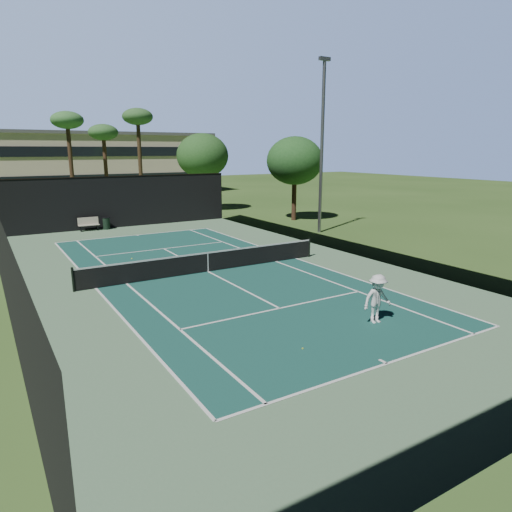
{
  "coord_description": "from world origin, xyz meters",
  "views": [
    {
      "loc": [
        -9.47,
        -20.2,
        5.99
      ],
      "look_at": [
        1.0,
        -3.0,
        1.3
      ],
      "focal_mm": 32.0,
      "sensor_mm": 36.0,
      "label": 1
    }
  ],
  "objects_px": {
    "tennis_ball_d": "(132,259)",
    "park_bench": "(89,224)",
    "tennis_ball_a": "(303,349)",
    "trash_bin": "(106,223)",
    "player": "(377,299)",
    "tennis_ball_c": "(174,264)",
    "tennis_ball_b": "(145,269)",
    "tennis_net": "(208,261)"
  },
  "relations": [
    {
      "from": "tennis_ball_d",
      "to": "park_bench",
      "type": "height_order",
      "value": "park_bench"
    },
    {
      "from": "tennis_ball_a",
      "to": "trash_bin",
      "type": "xyz_separation_m",
      "value": [
        0.22,
        25.37,
        0.45
      ]
    },
    {
      "from": "tennis_ball_a",
      "to": "tennis_ball_d",
      "type": "distance_m",
      "value": 14.57
    },
    {
      "from": "tennis_ball_d",
      "to": "player",
      "type": "bearing_deg",
      "value": -71.87
    },
    {
      "from": "tennis_ball_c",
      "to": "tennis_ball_a",
      "type": "bearing_deg",
      "value": -92.46
    },
    {
      "from": "tennis_ball_d",
      "to": "tennis_ball_a",
      "type": "bearing_deg",
      "value": -85.99
    },
    {
      "from": "tennis_ball_a",
      "to": "tennis_ball_b",
      "type": "distance_m",
      "value": 11.9
    },
    {
      "from": "player",
      "to": "tennis_ball_b",
      "type": "relative_size",
      "value": 24.91
    },
    {
      "from": "player",
      "to": "tennis_ball_c",
      "type": "xyz_separation_m",
      "value": [
        -3.07,
        11.64,
        -0.85
      ]
    },
    {
      "from": "tennis_net",
      "to": "tennis_ball_a",
      "type": "relative_size",
      "value": 212.14
    },
    {
      "from": "tennis_net",
      "to": "player",
      "type": "height_order",
      "value": "player"
    },
    {
      "from": "tennis_ball_b",
      "to": "tennis_ball_c",
      "type": "xyz_separation_m",
      "value": [
        1.67,
        0.25,
        -0.0
      ]
    },
    {
      "from": "player",
      "to": "park_bench",
      "type": "xyz_separation_m",
      "value": [
        -4.67,
        24.98,
        -0.34
      ]
    },
    {
      "from": "tennis_ball_b",
      "to": "player",
      "type": "bearing_deg",
      "value": -67.39
    },
    {
      "from": "tennis_net",
      "to": "park_bench",
      "type": "distance_m",
      "value": 15.81
    },
    {
      "from": "tennis_net",
      "to": "player",
      "type": "distance_m",
      "value": 9.62
    },
    {
      "from": "tennis_ball_c",
      "to": "park_bench",
      "type": "bearing_deg",
      "value": 96.84
    },
    {
      "from": "player",
      "to": "trash_bin",
      "type": "relative_size",
      "value": 1.87
    },
    {
      "from": "tennis_net",
      "to": "tennis_ball_b",
      "type": "xyz_separation_m",
      "value": [
        -2.62,
        2.01,
        -0.52
      ]
    },
    {
      "from": "tennis_ball_b",
      "to": "trash_bin",
      "type": "relative_size",
      "value": 0.08
    },
    {
      "from": "tennis_ball_b",
      "to": "tennis_ball_c",
      "type": "distance_m",
      "value": 1.69
    },
    {
      "from": "tennis_ball_b",
      "to": "tennis_ball_c",
      "type": "relative_size",
      "value": 1.13
    },
    {
      "from": "tennis_ball_b",
      "to": "trash_bin",
      "type": "xyz_separation_m",
      "value": [
        1.38,
        13.53,
        0.44
      ]
    },
    {
      "from": "player",
      "to": "trash_bin",
      "type": "bearing_deg",
      "value": 103.18
    },
    {
      "from": "tennis_ball_a",
      "to": "player",
      "type": "bearing_deg",
      "value": 7.19
    },
    {
      "from": "tennis_ball_d",
      "to": "park_bench",
      "type": "relative_size",
      "value": 0.05
    },
    {
      "from": "tennis_ball_c",
      "to": "tennis_net",
      "type": "bearing_deg",
      "value": -67.16
    },
    {
      "from": "park_bench",
      "to": "tennis_net",
      "type": "bearing_deg",
      "value": -80.71
    },
    {
      "from": "player",
      "to": "trash_bin",
      "type": "distance_m",
      "value": 25.15
    },
    {
      "from": "park_bench",
      "to": "tennis_ball_c",
      "type": "bearing_deg",
      "value": -83.16
    },
    {
      "from": "tennis_ball_b",
      "to": "trash_bin",
      "type": "height_order",
      "value": "trash_bin"
    },
    {
      "from": "tennis_ball_b",
      "to": "tennis_ball_d",
      "type": "relative_size",
      "value": 0.99
    },
    {
      "from": "tennis_ball_b",
      "to": "park_bench",
      "type": "xyz_separation_m",
      "value": [
        0.07,
        13.59,
        0.51
      ]
    },
    {
      "from": "tennis_ball_d",
      "to": "park_bench",
      "type": "distance_m",
      "value": 10.91
    },
    {
      "from": "player",
      "to": "tennis_ball_c",
      "type": "height_order",
      "value": "player"
    },
    {
      "from": "tennis_net",
      "to": "tennis_ball_d",
      "type": "distance_m",
      "value": 5.35
    },
    {
      "from": "tennis_ball_c",
      "to": "tennis_ball_d",
      "type": "xyz_separation_m",
      "value": [
        -1.54,
        2.44,
        0.0
      ]
    },
    {
      "from": "tennis_net",
      "to": "park_bench",
      "type": "relative_size",
      "value": 8.6
    },
    {
      "from": "tennis_ball_a",
      "to": "tennis_ball_b",
      "type": "bearing_deg",
      "value": 95.56
    },
    {
      "from": "tennis_ball_d",
      "to": "park_bench",
      "type": "bearing_deg",
      "value": 90.32
    },
    {
      "from": "tennis_ball_a",
      "to": "park_bench",
      "type": "height_order",
      "value": "park_bench"
    },
    {
      "from": "player",
      "to": "tennis_ball_a",
      "type": "distance_m",
      "value": 3.72
    }
  ]
}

